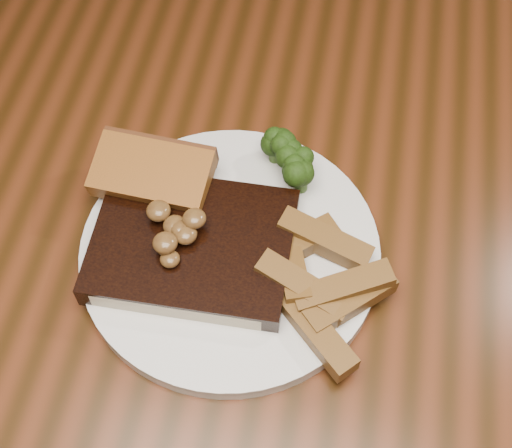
{
  "coord_description": "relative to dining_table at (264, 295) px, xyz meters",
  "views": [
    {
      "loc": [
        0.05,
        -0.32,
        1.32
      ],
      "look_at": [
        -0.01,
        0.01,
        0.78
      ],
      "focal_mm": 50.0,
      "sensor_mm": 36.0,
      "label": 1
    }
  ],
  "objects": [
    {
      "name": "potato_wedges",
      "position": [
        0.04,
        -0.03,
        0.12
      ],
      "size": [
        0.11,
        0.11,
        0.02
      ],
      "primitive_type": null,
      "color": "brown",
      "rests_on": "plate"
    },
    {
      "name": "steak",
      "position": [
        -0.06,
        -0.02,
        0.12
      ],
      "size": [
        0.18,
        0.14,
        0.03
      ],
      "primitive_type": "cube",
      "rotation": [
        0.0,
        0.0,
        0.02
      ],
      "color": "black",
      "rests_on": "plate"
    },
    {
      "name": "chair_far",
      "position": [
        -0.11,
        0.65,
        -0.18
      ],
      "size": [
        0.46,
        0.46,
        0.87
      ],
      "rotation": [
        0.0,
        0.0,
        3.26
      ],
      "color": "black",
      "rests_on": "ground"
    },
    {
      "name": "dining_table",
      "position": [
        0.0,
        0.0,
        0.0
      ],
      "size": [
        1.6,
        0.9,
        0.75
      ],
      "color": "#471F0E",
      "rests_on": "ground"
    },
    {
      "name": "garlic_bread",
      "position": [
        -0.11,
        0.04,
        0.12
      ],
      "size": [
        0.11,
        0.06,
        0.02
      ],
      "primitive_type": "cube",
      "rotation": [
        0.0,
        0.0,
        -0.06
      ],
      "color": "brown",
      "rests_on": "plate"
    },
    {
      "name": "plate",
      "position": [
        -0.03,
        -0.01,
        0.1
      ],
      "size": [
        0.32,
        0.32,
        0.01
      ],
      "primitive_type": "cylinder",
      "rotation": [
        0.0,
        0.0,
        -0.19
      ],
      "color": "silver",
      "rests_on": "dining_table"
    },
    {
      "name": "steak_bone",
      "position": [
        -0.06,
        -0.08,
        0.11
      ],
      "size": [
        0.15,
        0.02,
        0.02
      ],
      "primitive_type": "cube",
      "rotation": [
        0.0,
        0.0,
        0.02
      ],
      "color": "#C2B697",
      "rests_on": "plate"
    },
    {
      "name": "mushroom_pile",
      "position": [
        -0.07,
        -0.02,
        0.14
      ],
      "size": [
        0.06,
        0.06,
        0.03
      ],
      "primitive_type": null,
      "color": "brown",
      "rests_on": "steak"
    },
    {
      "name": "broccoli_cluster",
      "position": [
        0.01,
        0.07,
        0.12
      ],
      "size": [
        0.07,
        0.07,
        0.04
      ],
      "primitive_type": null,
      "color": "#1E3D0E",
      "rests_on": "plate"
    }
  ]
}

